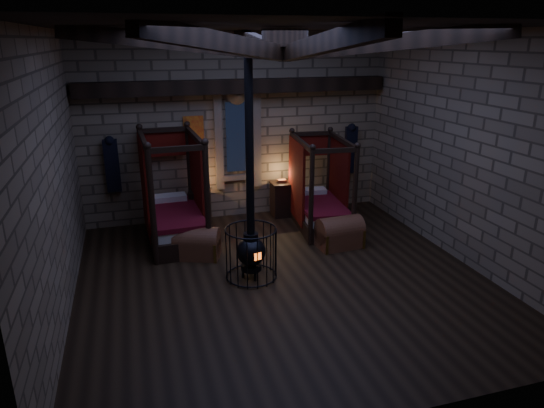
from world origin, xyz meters
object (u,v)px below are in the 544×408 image
object	(u,v)px
bed_left	(174,215)
bed_right	(319,205)
trunk_right	(340,233)
trunk_left	(197,244)
stove	(251,247)

from	to	relation	value
bed_left	bed_right	xyz separation A→B (m)	(3.19, -0.13, -0.05)
bed_right	trunk_right	distance (m)	1.22
bed_left	trunk_left	size ratio (longest dim) A/B	2.26
stove	bed_right	bearing A→B (deg)	30.46
bed_left	stove	size ratio (longest dim) A/B	0.55
trunk_left	stove	xyz separation A→B (m)	(0.80, -1.14, 0.31)
trunk_right	stove	distance (m)	2.23
bed_left	trunk_right	world-z (taller)	bed_left
bed_right	trunk_right	size ratio (longest dim) A/B	2.16
bed_left	bed_right	size ratio (longest dim) A/B	1.10
bed_right	stove	bearing A→B (deg)	-129.96
bed_right	trunk_left	bearing A→B (deg)	-157.15
bed_left	stove	bearing A→B (deg)	-64.50
trunk_left	bed_left	bearing A→B (deg)	128.57
bed_left	trunk_right	distance (m)	3.45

